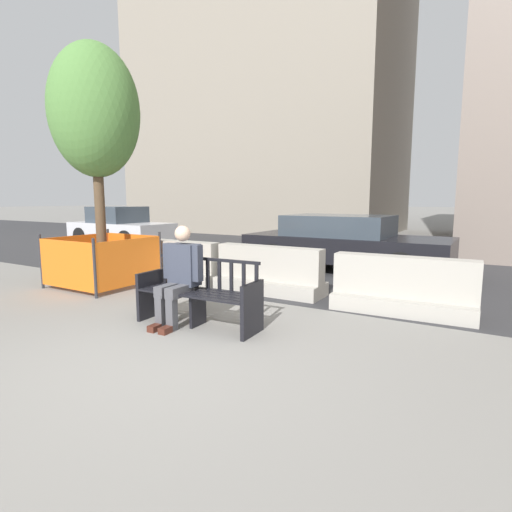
{
  "coord_description": "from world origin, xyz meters",
  "views": [
    {
      "loc": [
        2.88,
        -2.87,
        1.65
      ],
      "look_at": [
        -0.4,
        2.63,
        0.75
      ],
      "focal_mm": 28.0,
      "sensor_mm": 36.0,
      "label": 1
    }
  ],
  "objects_px": {
    "jersey_barrier_left": "(176,265)",
    "jersey_barrier_right": "(403,290)",
    "jersey_barrier_centre": "(269,274)",
    "construction_fence": "(103,259)",
    "street_tree": "(95,112)",
    "car_sedan_mid": "(344,242)",
    "car_sedan_far": "(120,226)",
    "seated_person": "(180,273)",
    "street_bench": "(199,296)"
  },
  "relations": [
    {
      "from": "jersey_barrier_left",
      "to": "jersey_barrier_right",
      "type": "xyz_separation_m",
      "value": [
        4.42,
        -0.03,
        0.0
      ]
    },
    {
      "from": "jersey_barrier_centre",
      "to": "construction_fence",
      "type": "relative_size",
      "value": 1.27
    },
    {
      "from": "jersey_barrier_centre",
      "to": "street_tree",
      "type": "distance_m",
      "value": 4.37
    },
    {
      "from": "car_sedan_mid",
      "to": "car_sedan_far",
      "type": "relative_size",
      "value": 1.14
    },
    {
      "from": "seated_person",
      "to": "jersey_barrier_left",
      "type": "bearing_deg",
      "value": 133.28
    },
    {
      "from": "car_sedan_mid",
      "to": "jersey_barrier_centre",
      "type": "bearing_deg",
      "value": -97.54
    },
    {
      "from": "seated_person",
      "to": "construction_fence",
      "type": "relative_size",
      "value": 0.83
    },
    {
      "from": "jersey_barrier_left",
      "to": "jersey_barrier_centre",
      "type": "bearing_deg",
      "value": 2.82
    },
    {
      "from": "street_bench",
      "to": "jersey_barrier_centre",
      "type": "distance_m",
      "value": 2.12
    },
    {
      "from": "jersey_barrier_left",
      "to": "construction_fence",
      "type": "bearing_deg",
      "value": -133.97
    },
    {
      "from": "street_bench",
      "to": "seated_person",
      "type": "xyz_separation_m",
      "value": [
        -0.26,
        -0.07,
        0.29
      ]
    },
    {
      "from": "seated_person",
      "to": "car_sedan_far",
      "type": "relative_size",
      "value": 0.32
    },
    {
      "from": "jersey_barrier_left",
      "to": "car_sedan_mid",
      "type": "bearing_deg",
      "value": 50.58
    },
    {
      "from": "jersey_barrier_centre",
      "to": "jersey_barrier_left",
      "type": "height_order",
      "value": "same"
    },
    {
      "from": "street_tree",
      "to": "car_sedan_far",
      "type": "bearing_deg",
      "value": 136.9
    },
    {
      "from": "street_tree",
      "to": "street_bench",
      "type": "bearing_deg",
      "value": -17.65
    },
    {
      "from": "construction_fence",
      "to": "jersey_barrier_right",
      "type": "bearing_deg",
      "value": 10.17
    },
    {
      "from": "jersey_barrier_centre",
      "to": "construction_fence",
      "type": "bearing_deg",
      "value": -160.26
    },
    {
      "from": "construction_fence",
      "to": "car_sedan_mid",
      "type": "xyz_separation_m",
      "value": [
        3.46,
        4.04,
        0.15
      ]
    },
    {
      "from": "street_tree",
      "to": "seated_person",
      "type": "bearing_deg",
      "value": -20.31
    },
    {
      "from": "construction_fence",
      "to": "car_sedan_mid",
      "type": "height_order",
      "value": "car_sedan_mid"
    },
    {
      "from": "jersey_barrier_left",
      "to": "car_sedan_mid",
      "type": "distance_m",
      "value": 3.95
    },
    {
      "from": "seated_person",
      "to": "jersey_barrier_centre",
      "type": "height_order",
      "value": "seated_person"
    },
    {
      "from": "street_bench",
      "to": "jersey_barrier_left",
      "type": "xyz_separation_m",
      "value": [
        -2.22,
        2.01,
        -0.06
      ]
    },
    {
      "from": "jersey_barrier_centre",
      "to": "car_sedan_mid",
      "type": "height_order",
      "value": "car_sedan_mid"
    },
    {
      "from": "car_sedan_mid",
      "to": "street_tree",
      "type": "bearing_deg",
      "value": -130.61
    },
    {
      "from": "jersey_barrier_centre",
      "to": "jersey_barrier_left",
      "type": "bearing_deg",
      "value": -177.18
    },
    {
      "from": "seated_person",
      "to": "car_sedan_far",
      "type": "xyz_separation_m",
      "value": [
        -8.33,
        6.14,
        -0.01
      ]
    },
    {
      "from": "seated_person",
      "to": "jersey_barrier_centre",
      "type": "xyz_separation_m",
      "value": [
        0.15,
        2.18,
        -0.35
      ]
    },
    {
      "from": "construction_fence",
      "to": "car_sedan_far",
      "type": "bearing_deg",
      "value": 136.9
    },
    {
      "from": "seated_person",
      "to": "car_sedan_far",
      "type": "distance_m",
      "value": 10.35
    },
    {
      "from": "jersey_barrier_right",
      "to": "construction_fence",
      "type": "height_order",
      "value": "construction_fence"
    },
    {
      "from": "street_bench",
      "to": "car_sedan_far",
      "type": "bearing_deg",
      "value": 144.74
    },
    {
      "from": "construction_fence",
      "to": "car_sedan_far",
      "type": "height_order",
      "value": "car_sedan_far"
    },
    {
      "from": "street_bench",
      "to": "car_sedan_far",
      "type": "relative_size",
      "value": 0.42
    },
    {
      "from": "jersey_barrier_right",
      "to": "car_sedan_far",
      "type": "height_order",
      "value": "car_sedan_far"
    },
    {
      "from": "jersey_barrier_left",
      "to": "jersey_barrier_right",
      "type": "distance_m",
      "value": 4.42
    },
    {
      "from": "street_bench",
      "to": "construction_fence",
      "type": "relative_size",
      "value": 1.08
    },
    {
      "from": "street_bench",
      "to": "jersey_barrier_centre",
      "type": "height_order",
      "value": "street_bench"
    },
    {
      "from": "seated_person",
      "to": "jersey_barrier_right",
      "type": "distance_m",
      "value": 3.22
    },
    {
      "from": "street_bench",
      "to": "jersey_barrier_right",
      "type": "relative_size",
      "value": 0.84
    },
    {
      "from": "jersey_barrier_left",
      "to": "car_sedan_mid",
      "type": "xyz_separation_m",
      "value": [
        2.5,
        3.04,
        0.32
      ]
    },
    {
      "from": "jersey_barrier_right",
      "to": "construction_fence",
      "type": "distance_m",
      "value": 5.47
    },
    {
      "from": "street_bench",
      "to": "construction_fence",
      "type": "height_order",
      "value": "construction_fence"
    },
    {
      "from": "street_bench",
      "to": "seated_person",
      "type": "height_order",
      "value": "seated_person"
    },
    {
      "from": "seated_person",
      "to": "car_sedan_far",
      "type": "bearing_deg",
      "value": 143.6
    },
    {
      "from": "construction_fence",
      "to": "seated_person",
      "type": "bearing_deg",
      "value": -20.31
    },
    {
      "from": "jersey_barrier_centre",
      "to": "jersey_barrier_left",
      "type": "xyz_separation_m",
      "value": [
        -2.11,
        -0.1,
        0.0
      ]
    },
    {
      "from": "jersey_barrier_centre",
      "to": "jersey_barrier_right",
      "type": "relative_size",
      "value": 0.99
    },
    {
      "from": "jersey_barrier_right",
      "to": "seated_person",
      "type": "bearing_deg",
      "value": -140.23
    }
  ]
}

